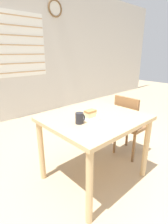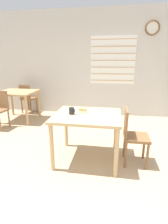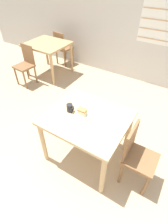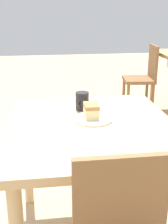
% 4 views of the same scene
% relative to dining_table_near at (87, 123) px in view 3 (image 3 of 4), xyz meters
% --- Properties ---
extents(ground_plane, '(14.00, 14.00, 0.00)m').
position_rel_dining_table_near_xyz_m(ground_plane, '(0.05, -0.55, -0.64)').
color(ground_plane, tan).
extents(wall_back, '(10.00, 0.10, 2.80)m').
position_rel_dining_table_near_xyz_m(wall_back, '(0.06, 2.48, 0.77)').
color(wall_back, beige).
rests_on(wall_back, ground_plane).
extents(dining_table_near, '(0.98, 0.85, 0.74)m').
position_rel_dining_table_near_xyz_m(dining_table_near, '(0.00, 0.00, 0.00)').
color(dining_table_near, tan).
rests_on(dining_table_near, ground_plane).
extents(dining_table_far, '(0.91, 0.83, 0.76)m').
position_rel_dining_table_near_xyz_m(dining_table_far, '(-2.04, 1.59, 0.00)').
color(dining_table_far, tan).
rests_on(dining_table_far, ground_plane).
extents(chair_near_window, '(0.36, 0.36, 0.85)m').
position_rel_dining_table_near_xyz_m(chair_near_window, '(0.67, 0.00, -0.17)').
color(chair_near_window, brown).
rests_on(chair_near_window, ground_plane).
extents(chair_far_corner, '(0.39, 0.39, 0.85)m').
position_rel_dining_table_near_xyz_m(chair_far_corner, '(-2.18, 1.00, -0.17)').
color(chair_far_corner, brown).
rests_on(chair_far_corner, ground_plane).
extents(chair_far_opposite, '(0.41, 0.41, 0.85)m').
position_rel_dining_table_near_xyz_m(chair_far_opposite, '(-2.09, 2.19, -0.17)').
color(chair_far_opposite, brown).
rests_on(chair_far_opposite, ground_plane).
extents(plate, '(0.21, 0.21, 0.01)m').
position_rel_dining_table_near_xyz_m(plate, '(-0.06, 0.01, 0.11)').
color(plate, white).
rests_on(plate, dining_table_near).
extents(cake_slice, '(0.11, 0.07, 0.07)m').
position_rel_dining_table_near_xyz_m(cake_slice, '(-0.07, -0.00, 0.16)').
color(cake_slice, beige).
rests_on(cake_slice, plate).
extents(coffee_mug, '(0.08, 0.08, 0.10)m').
position_rel_dining_table_near_xyz_m(coffee_mug, '(-0.23, -0.03, 0.16)').
color(coffee_mug, '#232328').
rests_on(coffee_mug, dining_table_near).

